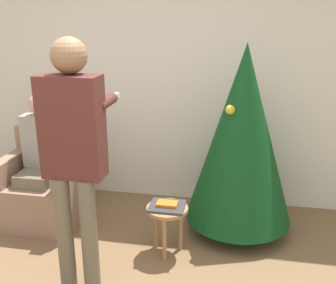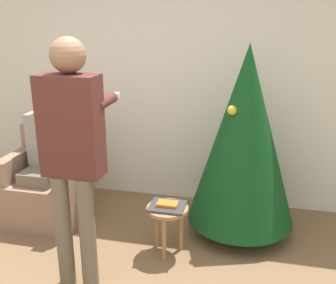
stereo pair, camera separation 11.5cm
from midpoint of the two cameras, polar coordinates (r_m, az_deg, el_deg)
wall_back at (r=4.14m, az=-2.87°, el=9.62°), size 8.00×0.06×2.70m
christmas_tree at (r=3.52m, az=9.77°, el=0.92°), size 0.97×0.97×1.74m
armchair at (r=4.06m, az=-18.14°, el=-6.46°), size 0.71×0.66×0.90m
person_seated at (r=3.91m, az=-18.79°, el=-1.75°), size 0.36×0.46×1.26m
person_standing at (r=2.76m, az=-14.73°, el=-0.55°), size 0.43×0.57×1.83m
side_stool at (r=3.35m, az=-1.11°, el=-10.63°), size 0.35×0.35×0.43m
laptop at (r=3.31m, az=-1.12°, el=-9.31°), size 0.29×0.25×0.02m
book at (r=3.30m, az=-1.13°, el=-8.97°), size 0.17×0.11×0.02m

